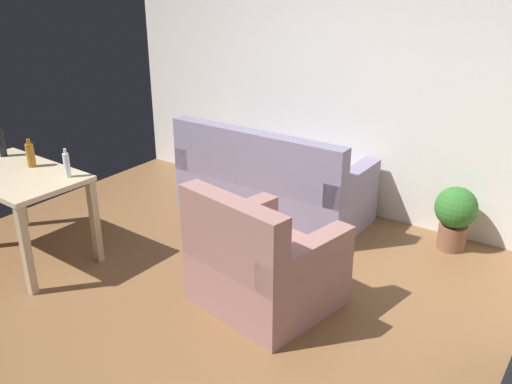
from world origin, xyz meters
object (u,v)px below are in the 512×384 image
Objects in this scene: potted_plant at (455,214)px; bottle_dark at (2,143)px; desk at (16,185)px; armchair at (262,265)px; bottle_amber at (30,155)px; couch at (271,185)px; bottle_clear at (67,165)px.

bottle_dark reaches higher than potted_plant.
armchair is (2.05, 0.54, -0.33)m from desk.
armchair is 2.58m from bottle_dark.
desk is 4.43× the size of bottle_dark.
bottle_amber is at bearing -2.55° from bottle_dark.
desk is 0.27m from bottle_amber.
couch is 7.78× the size of bottle_amber.
couch is 2.46m from bottle_dark.
potted_plant is (1.69, 0.31, 0.02)m from couch.
bottle_amber is at bearing 54.02° from couch.
bottle_dark is (-1.68, -1.70, 0.58)m from couch.
armchair is 3.74× the size of bottle_dark.
armchair is at bearing 121.03° from couch.
bottle_clear reaches higher than couch.
bottle_clear is at bearing 64.74° from couch.
couch is 1.72m from potted_plant.
armchair is 4.42× the size of bottle_clear.
armchair is at bearing 17.07° from desk.
bottle_amber is (-2.94, -2.03, 0.53)m from potted_plant.
bottle_dark is at bearing 177.45° from bottle_amber.
potted_plant is 3.61m from bottle_amber.
bottle_dark is (-3.37, -2.01, 0.55)m from potted_plant.
couch is 2.29m from desk.
potted_plant is at bearing 34.63° from bottle_amber.
bottle_dark is at bearing 179.87° from bottle_clear.
bottle_dark reaches higher than bottle_clear.
armchair is (0.81, -1.34, 0.01)m from couch.
potted_plant is at bearing -169.52° from couch.
bottle_clear reaches higher than armchair.
couch is 1.77× the size of armchair.
bottle_amber reaches higher than bottle_clear.
bottle_clear is at bearing -141.10° from potted_plant.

